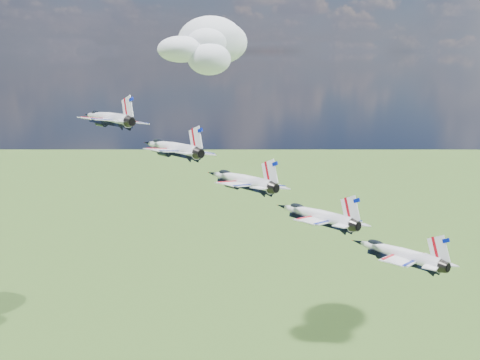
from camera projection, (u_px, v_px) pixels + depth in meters
name	position (u px, v px, depth m)	size (l,w,h in m)	color
cloud_far	(203.00, 49.00, 319.54)	(60.11, 47.23, 23.62)	white
jet_0	(107.00, 118.00, 86.54)	(9.51, 14.09, 4.21)	white
jet_1	(171.00, 148.00, 83.29)	(9.51, 14.09, 4.21)	white
jet_2	(240.00, 180.00, 80.04)	(9.51, 14.09, 4.21)	white
jet_3	(315.00, 215.00, 76.79)	(9.51, 14.09, 4.21)	white
jet_4	(397.00, 253.00, 73.55)	(9.51, 14.09, 4.21)	white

